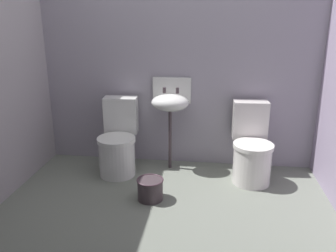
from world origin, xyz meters
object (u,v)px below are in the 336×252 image
(toilet_left, at_px, (118,144))
(sink, at_px, (170,102))
(toilet_right, at_px, (251,150))
(bucket, at_px, (150,189))

(toilet_left, bearing_deg, sink, -164.47)
(toilet_right, relative_size, sink, 0.79)
(bucket, bearing_deg, toilet_left, 128.53)
(sink, height_order, bucket, sink)
(bucket, bearing_deg, sink, 82.75)
(toilet_left, distance_m, bucket, 0.75)
(toilet_left, xyz_separation_m, toilet_right, (1.40, -0.00, 0.00))
(toilet_right, height_order, sink, sink)
(toilet_left, height_order, sink, sink)
(toilet_right, distance_m, sink, 0.98)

